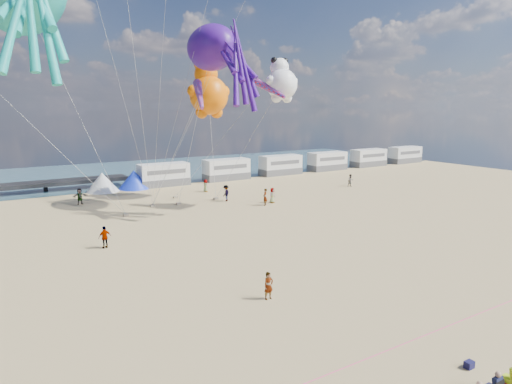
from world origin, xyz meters
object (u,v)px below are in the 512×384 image
(beachgoer_0, at_px, (272,195))
(beachgoer_1, at_px, (351,180))
(motorhome_4, at_px, (368,158))
(motorhome_5, at_px, (405,155))
(beachgoer_5, at_px, (265,197))
(windsock_mid, at_px, (264,86))
(motorhome_0, at_px, (164,175))
(beachgoer_4, at_px, (80,196))
(windsock_right, at_px, (200,95))
(sandbag_c, at_px, (216,199))
(kite_teddy_orange, at_px, (209,95))
(sandbag_d, at_px, (175,197))
(kite_panda, at_px, (282,84))
(beachgoer_6, at_px, (206,186))
(sandbag_b, at_px, (179,204))
(kite_octopus_purple, at_px, (212,48))
(motorhome_2, at_px, (280,165))
(tent_blue, at_px, (134,179))
(beachgoer_2, at_px, (226,193))
(motorhome_3, at_px, (327,161))
(sandbag_e, at_px, (153,206))
(sandbag_a, at_px, (126,215))
(motorhome_1, at_px, (226,169))
(cooler_navy, at_px, (469,365))
(standing_person, at_px, (269,286))
(beachgoer_3, at_px, (105,237))

(beachgoer_0, bearing_deg, beachgoer_1, -12.74)
(motorhome_4, height_order, motorhome_5, same)
(beachgoer_5, relative_size, windsock_mid, 0.34)
(motorhome_0, xyz_separation_m, motorhome_4, (38.00, 0.00, 0.00))
(beachgoer_4, bearing_deg, windsock_right, -59.09)
(beachgoer_4, height_order, sandbag_c, beachgoer_4)
(beachgoer_0, height_order, beachgoer_5, beachgoer_5)
(kite_teddy_orange, bearing_deg, windsock_right, -100.82)
(sandbag_d, bearing_deg, kite_panda, -53.78)
(kite_teddy_orange, bearing_deg, beachgoer_5, -47.48)
(beachgoer_6, bearing_deg, beachgoer_0, -170.06)
(beachgoer_0, bearing_deg, beachgoer_5, -177.96)
(sandbag_b, height_order, windsock_mid, windsock_mid)
(kite_octopus_purple, bearing_deg, motorhome_0, 77.38)
(motorhome_2, xyz_separation_m, motorhome_5, (28.50, 0.00, 0.00))
(beachgoer_1, distance_m, sandbag_b, 23.78)
(tent_blue, xyz_separation_m, sandbag_c, (5.70, -11.86, -1.09))
(motorhome_0, height_order, motorhome_4, same)
(motorhome_5, bearing_deg, windsock_right, -160.48)
(beachgoer_4, distance_m, windsock_mid, 23.05)
(beachgoer_2, distance_m, kite_panda, 13.49)
(sandbag_c, bearing_deg, motorhome_3, 23.86)
(motorhome_4, xyz_separation_m, windsock_mid, (-34.07, -18.41, 10.96))
(tent_blue, relative_size, sandbag_e, 8.00)
(motorhome_0, relative_size, sandbag_b, 13.20)
(motorhome_0, relative_size, windsock_mid, 1.24)
(sandbag_d, bearing_deg, motorhome_2, 22.41)
(sandbag_a, xyz_separation_m, sandbag_d, (7.44, 5.66, 0.00))
(windsock_right, bearing_deg, motorhome_1, 75.34)
(beachgoer_6, xyz_separation_m, sandbag_c, (-1.11, -4.95, -0.66))
(kite_teddy_orange, height_order, windsock_mid, kite_teddy_orange)
(motorhome_2, distance_m, motorhome_5, 28.50)
(beachgoer_4, height_order, kite_octopus_purple, kite_octopus_purple)
(sandbag_d, xyz_separation_m, windsock_right, (-0.98, -9.24, 11.37))
(beachgoer_4, bearing_deg, beachgoer_6, -9.48)
(motorhome_1, xyz_separation_m, motorhome_2, (9.50, 0.00, 0.00))
(sandbag_a, relative_size, sandbag_d, 1.00)
(beachgoer_0, distance_m, sandbag_e, 12.91)
(beachgoer_6, relative_size, kite_teddy_orange, 0.21)
(motorhome_3, height_order, beachgoer_6, motorhome_3)
(cooler_navy, bearing_deg, motorhome_0, 83.86)
(beachgoer_0, bearing_deg, sandbag_e, 132.88)
(standing_person, relative_size, sandbag_b, 3.11)
(tent_blue, distance_m, beachgoer_1, 28.25)
(standing_person, xyz_separation_m, sandbag_b, (5.31, 25.55, -0.67))
(sandbag_a, bearing_deg, standing_person, -87.51)
(beachgoer_3, distance_m, beachgoer_4, 17.26)
(motorhome_0, relative_size, kite_teddy_orange, 0.88)
(beachgoer_1, distance_m, windsock_right, 26.23)
(tent_blue, relative_size, sandbag_d, 8.00)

